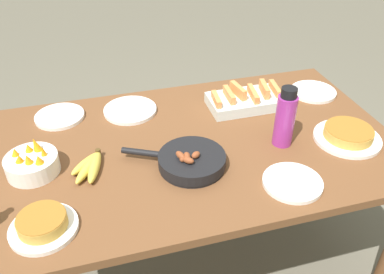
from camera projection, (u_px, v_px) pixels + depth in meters
ground_plane at (192, 264)px, 2.08m from camera, size 14.00×14.00×0.00m
dining_table at (192, 162)px, 1.69m from camera, size 1.65×0.97×0.77m
banana_bunch at (90, 166)px, 1.49m from camera, size 0.14×0.19×0.04m
melon_tray at (245, 100)px, 1.86m from camera, size 0.33×0.19×0.10m
skillet at (191, 161)px, 1.50m from camera, size 0.37×0.26×0.08m
frittata_plate_center at (348, 135)px, 1.64m from camera, size 0.27×0.27×0.06m
frittata_plate_side at (43, 224)px, 1.25m from camera, size 0.21×0.21×0.06m
empty_plate_near_front at (130, 110)px, 1.83m from camera, size 0.24×0.24×0.02m
empty_plate_far_left at (313, 92)px, 1.97m from camera, size 0.22×0.22×0.02m
empty_plate_far_right at (292, 182)px, 1.43m from camera, size 0.21×0.21×0.02m
empty_plate_mid_edge at (60, 116)px, 1.79m from camera, size 0.21×0.21×0.02m
fruit_bowl_mango at (32, 163)px, 1.47m from camera, size 0.19×0.19×0.12m
water_bottle at (285, 118)px, 1.57m from camera, size 0.08×0.08×0.25m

